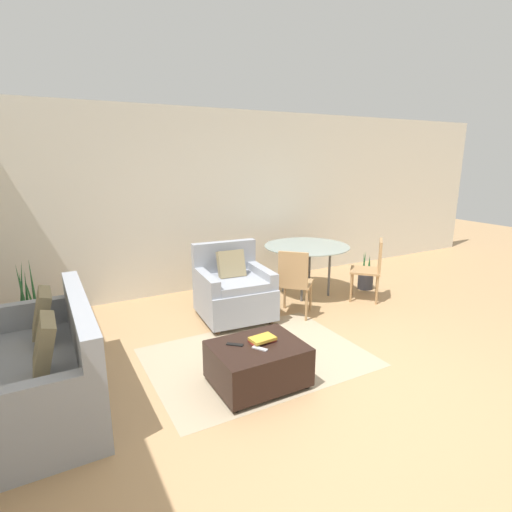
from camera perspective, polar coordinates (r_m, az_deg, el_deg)
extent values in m
plane|color=tan|center=(4.04, 12.90, -16.91)|extent=(20.00, 20.00, 0.00)
cube|color=silver|center=(6.28, -6.43, 7.77)|extent=(12.00, 0.06, 2.75)
cube|color=tan|center=(4.33, 0.20, -14.23)|extent=(2.21, 1.61, 0.00)
cube|color=beige|center=(3.86, 4.94, -18.01)|extent=(2.17, 0.06, 0.00)
cube|color=beige|center=(3.99, 3.45, -16.84)|extent=(2.17, 0.06, 0.00)
cube|color=beige|center=(4.12, 2.08, -15.74)|extent=(2.17, 0.06, 0.00)
cube|color=beige|center=(4.26, 0.80, -14.70)|extent=(2.17, 0.06, 0.00)
cube|color=beige|center=(4.39, -0.38, -13.72)|extent=(2.17, 0.06, 0.00)
cube|color=beige|center=(4.54, -1.49, -12.79)|extent=(2.17, 0.06, 0.00)
cube|color=beige|center=(4.68, -2.52, -11.91)|extent=(2.17, 0.06, 0.00)
cube|color=beige|center=(4.82, -3.48, -11.09)|extent=(2.17, 0.06, 0.00)
cube|color=#999EA8|center=(3.94, -28.65, -15.82)|extent=(0.89, 1.78, 0.41)
cube|color=#999EA8|center=(3.75, -23.73, -9.08)|extent=(0.14, 1.78, 0.50)
cube|color=#999EA8|center=(4.57, -29.29, -7.22)|extent=(0.81, 0.12, 0.26)
cube|color=#999EA8|center=(3.05, -29.16, -17.70)|extent=(0.81, 0.12, 0.26)
cube|color=#8E7F5B|center=(4.11, -28.29, -7.12)|extent=(0.19, 0.40, 0.41)
cube|color=#8E7F5B|center=(3.45, -28.03, -11.06)|extent=(0.19, 0.40, 0.41)
cube|color=#999EA8|center=(5.18, -3.06, -6.27)|extent=(0.94, 0.93, 0.39)
cube|color=#999EA8|center=(5.06, -2.96, -3.78)|extent=(0.69, 0.79, 0.10)
cube|color=#999EA8|center=(5.37, -4.55, -0.54)|extent=(0.87, 0.19, 0.50)
cube|color=#999EA8|center=(4.97, -7.14, -3.64)|extent=(0.18, 0.80, 0.20)
cube|color=#999EA8|center=(5.22, 0.73, -2.65)|extent=(0.18, 0.80, 0.20)
cylinder|color=brown|center=(4.85, -5.48, -10.68)|extent=(0.05, 0.05, 0.06)
cylinder|color=brown|center=(5.09, 2.18, -9.35)|extent=(0.05, 0.05, 0.06)
cylinder|color=brown|center=(5.46, -7.87, -7.81)|extent=(0.05, 0.05, 0.06)
cylinder|color=brown|center=(5.68, -0.97, -6.79)|extent=(0.05, 0.05, 0.06)
cube|color=#8E7F5B|center=(5.13, -3.56, -1.15)|extent=(0.36, 0.23, 0.36)
cube|color=black|center=(3.78, 0.24, -15.01)|extent=(0.82, 0.65, 0.36)
cylinder|color=black|center=(3.53, -2.92, -21.06)|extent=(0.04, 0.04, 0.04)
cylinder|color=black|center=(3.85, 7.25, -17.96)|extent=(0.04, 0.04, 0.04)
cylinder|color=black|center=(3.96, -6.55, -16.96)|extent=(0.04, 0.04, 0.04)
cylinder|color=black|center=(4.24, 2.77, -14.63)|extent=(0.04, 0.04, 0.04)
cube|color=#B72D28|center=(3.76, 0.89, -11.92)|extent=(0.24, 0.14, 0.02)
cube|color=gold|center=(3.73, 0.94, -11.71)|extent=(0.24, 0.17, 0.03)
cube|color=#B7B7BC|center=(3.62, 0.55, -13.08)|extent=(0.11, 0.15, 0.01)
cube|color=black|center=(3.69, -3.05, -12.51)|extent=(0.14, 0.13, 0.01)
cylinder|color=maroon|center=(5.25, -29.54, -9.12)|extent=(0.34, 0.34, 0.30)
cylinder|color=black|center=(5.20, -29.73, -7.68)|extent=(0.31, 0.31, 0.02)
cone|color=#286033|center=(5.07, -29.26, -3.94)|extent=(0.05, 0.09, 0.68)
cone|color=#286033|center=(5.13, -29.94, -4.71)|extent=(0.07, 0.06, 0.53)
cone|color=#286033|center=(5.13, -30.48, -4.16)|extent=(0.11, 0.10, 0.64)
cone|color=#286033|center=(5.12, -30.47, -4.82)|extent=(0.05, 0.11, 0.53)
cone|color=#286033|center=(5.06, -30.46, -4.42)|extent=(0.09, 0.07, 0.64)
cone|color=#286033|center=(5.06, -29.54, -5.24)|extent=(0.10, 0.09, 0.48)
cylinder|color=#8C9E99|center=(6.02, 7.27, 1.42)|extent=(1.27, 1.27, 0.01)
cylinder|color=#59595B|center=(5.78, 6.60, -2.95)|extent=(0.04, 0.04, 0.74)
cylinder|color=#59595B|center=(6.07, 10.42, -2.26)|extent=(0.04, 0.04, 0.74)
cylinder|color=#59595B|center=(6.17, 3.95, -1.79)|extent=(0.04, 0.04, 0.74)
cylinder|color=#59595B|center=(6.45, 7.66, -1.20)|extent=(0.04, 0.04, 0.74)
cube|color=tan|center=(5.28, 5.66, -3.87)|extent=(0.59, 0.59, 0.03)
cube|color=tan|center=(5.03, 5.32, -1.91)|extent=(0.29, 0.29, 0.45)
cylinder|color=tan|center=(5.49, 7.81, -5.70)|extent=(0.03, 0.03, 0.42)
cylinder|color=tan|center=(5.55, 4.12, -5.38)|extent=(0.03, 0.03, 0.42)
cylinder|color=tan|center=(5.15, 7.20, -7.00)|extent=(0.03, 0.03, 0.42)
cylinder|color=tan|center=(5.22, 3.27, -6.65)|extent=(0.03, 0.03, 0.42)
cube|color=tan|center=(6.03, 15.34, -2.02)|extent=(0.59, 0.59, 0.03)
cube|color=tan|center=(5.97, 17.31, 0.07)|extent=(0.29, 0.29, 0.45)
cylinder|color=tan|center=(6.27, 13.60, -3.45)|extent=(0.03, 0.03, 0.42)
cylinder|color=tan|center=(5.93, 13.42, -4.46)|extent=(0.03, 0.03, 0.42)
cylinder|color=tan|center=(6.27, 16.89, -3.67)|extent=(0.03, 0.03, 0.42)
cylinder|color=tan|center=(5.92, 16.90, -4.70)|extent=(0.03, 0.03, 0.42)
cylinder|color=#333338|center=(6.60, 15.35, -3.50)|extent=(0.24, 0.24, 0.24)
cylinder|color=black|center=(6.56, 15.42, -2.58)|extent=(0.22, 0.22, 0.02)
cone|color=#286033|center=(6.56, 15.84, -1.16)|extent=(0.04, 0.06, 0.30)
cone|color=#286033|center=(6.56, 15.21, -0.87)|extent=(0.09, 0.05, 0.36)
cone|color=#286033|center=(6.48, 15.19, -0.99)|extent=(0.05, 0.09, 0.37)
cone|color=#286033|center=(6.48, 15.92, -1.24)|extent=(0.07, 0.05, 0.33)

